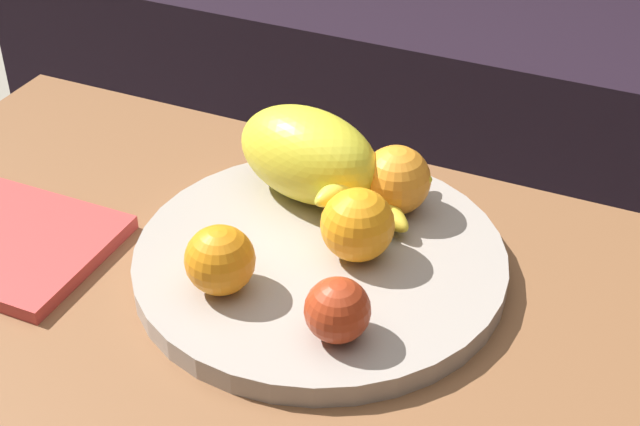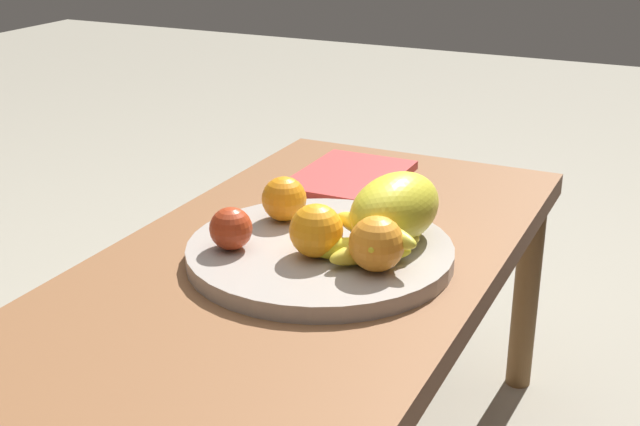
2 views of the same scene
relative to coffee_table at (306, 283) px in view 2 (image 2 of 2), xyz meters
The scene contains 9 objects.
coffee_table is the anchor object (origin of this frame).
fruit_bowl 0.08m from the coffee_table, 58.66° to the left, with size 0.39×0.39×0.03m, color #A1978E.
melon_large_front 0.18m from the coffee_table, 106.07° to the left, with size 0.17×0.10×0.10m, color yellow.
orange_front 0.19m from the coffee_table, 65.44° to the left, with size 0.08×0.08×0.08m, color orange.
orange_left 0.14m from the coffee_table, 38.07° to the left, with size 0.08×0.08×0.08m, color orange.
orange_right 0.14m from the coffee_table, 126.82° to the right, with size 0.07×0.07×0.07m, color orange.
apple_front 0.16m from the coffee_table, 41.48° to the right, with size 0.06×0.06×0.06m, color #AA3418.
banana_bunch 0.16m from the coffee_table, 72.93° to the left, with size 0.15×0.17×0.06m.
magazine 0.34m from the coffee_table, 167.69° to the right, with size 0.25×0.18×0.02m, color #C13D3A.
Camera 2 is at (1.05, 0.53, 0.97)m, focal length 47.81 mm.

